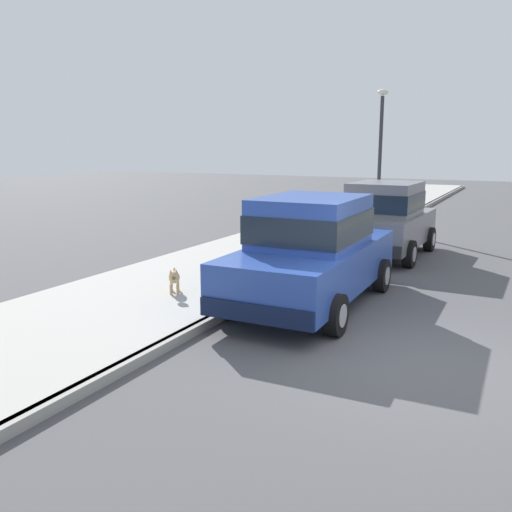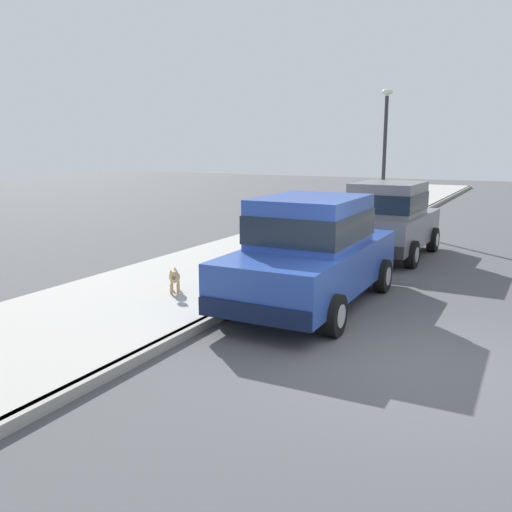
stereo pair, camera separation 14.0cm
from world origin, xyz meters
name	(u,v)px [view 1 (the left image)]	position (x,y,z in m)	size (l,w,h in m)	color
ground_plane	(417,364)	(0.00, 0.00, 0.00)	(80.00, 80.00, 0.00)	#4C4C4F
curb	(207,323)	(-3.20, 0.00, 0.07)	(0.16, 64.00, 0.14)	gray
sidewalk	(117,308)	(-5.00, 0.00, 0.07)	(3.60, 64.00, 0.14)	#A8A59E
car_blue_sedan	(312,250)	(-2.21, 1.90, 0.98)	(2.08, 4.62, 1.92)	#28479E
car_grey_hatchback	(386,218)	(-2.13, 6.80, 0.98)	(2.02, 3.84, 1.88)	slate
dog_tan	(174,278)	(-4.51, 1.00, 0.43)	(0.48, 0.65, 0.49)	tan
street_lamp	(381,141)	(-3.55, 11.39, 2.91)	(0.36, 0.36, 4.42)	#2D2D33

